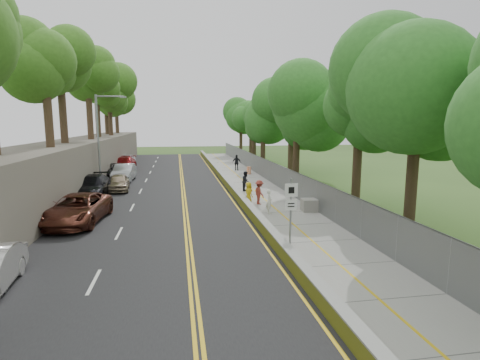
{
  "coord_description": "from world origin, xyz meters",
  "views": [
    {
      "loc": [
        -4.13,
        -19.43,
        5.72
      ],
      "look_at": [
        0.5,
        8.0,
        1.4
      ],
      "focal_mm": 28.0,
      "sensor_mm": 36.0,
      "label": 1
    }
  ],
  "objects_px": {
    "construction_barrel": "(249,170)",
    "concrete_block": "(311,205)",
    "streetlight": "(101,135)",
    "person_far": "(237,163)",
    "signpost": "(291,204)",
    "car_2": "(77,209)",
    "painter_0": "(249,193)"
  },
  "relations": [
    {
      "from": "construction_barrel",
      "to": "concrete_block",
      "type": "distance_m",
      "value": 17.64
    },
    {
      "from": "signpost",
      "to": "car_2",
      "type": "xyz_separation_m",
      "value": [
        -10.83,
        5.45,
        -1.11
      ]
    },
    {
      "from": "construction_barrel",
      "to": "concrete_block",
      "type": "relative_size",
      "value": 0.69
    },
    {
      "from": "car_2",
      "to": "person_far",
      "type": "bearing_deg",
      "value": 65.17
    },
    {
      "from": "construction_barrel",
      "to": "person_far",
      "type": "height_order",
      "value": "person_far"
    },
    {
      "from": "streetlight",
      "to": "person_far",
      "type": "distance_m",
      "value": 16.98
    },
    {
      "from": "painter_0",
      "to": "streetlight",
      "type": "bearing_deg",
      "value": 32.4
    },
    {
      "from": "car_2",
      "to": "person_far",
      "type": "relative_size",
      "value": 3.15
    },
    {
      "from": "streetlight",
      "to": "painter_0",
      "type": "distance_m",
      "value": 14.39
    },
    {
      "from": "signpost",
      "to": "concrete_block",
      "type": "height_order",
      "value": "signpost"
    },
    {
      "from": "streetlight",
      "to": "person_far",
      "type": "relative_size",
      "value": 4.31
    },
    {
      "from": "signpost",
      "to": "concrete_block",
      "type": "distance_m",
      "value": 6.99
    },
    {
      "from": "streetlight",
      "to": "car_2",
      "type": "height_order",
      "value": "streetlight"
    },
    {
      "from": "painter_0",
      "to": "person_far",
      "type": "relative_size",
      "value": 0.82
    },
    {
      "from": "construction_barrel",
      "to": "concrete_block",
      "type": "xyz_separation_m",
      "value": [
        0.66,
        -17.62,
        -0.02
      ]
    },
    {
      "from": "signpost",
      "to": "concrete_block",
      "type": "xyz_separation_m",
      "value": [
        3.23,
        6.02,
        -1.52
      ]
    },
    {
      "from": "concrete_block",
      "to": "car_2",
      "type": "xyz_separation_m",
      "value": [
        -14.05,
        -0.57,
        0.41
      ]
    },
    {
      "from": "streetlight",
      "to": "person_far",
      "type": "height_order",
      "value": "streetlight"
    },
    {
      "from": "streetlight",
      "to": "construction_barrel",
      "type": "height_order",
      "value": "streetlight"
    },
    {
      "from": "construction_barrel",
      "to": "car_2",
      "type": "xyz_separation_m",
      "value": [
        -13.39,
        -18.19,
        0.39
      ]
    },
    {
      "from": "car_2",
      "to": "painter_0",
      "type": "xyz_separation_m",
      "value": [
        10.53,
        3.4,
        -0.04
      ]
    },
    {
      "from": "streetlight",
      "to": "construction_barrel",
      "type": "xyz_separation_m",
      "value": [
        14.08,
        6.62,
        -4.18
      ]
    },
    {
      "from": "painter_0",
      "to": "signpost",
      "type": "bearing_deg",
      "value": 160.41
    },
    {
      "from": "concrete_block",
      "to": "car_2",
      "type": "relative_size",
      "value": 0.2
    },
    {
      "from": "construction_barrel",
      "to": "painter_0",
      "type": "xyz_separation_m",
      "value": [
        -2.86,
        -14.79,
        0.35
      ]
    },
    {
      "from": "streetlight",
      "to": "concrete_block",
      "type": "height_order",
      "value": "streetlight"
    },
    {
      "from": "car_2",
      "to": "concrete_block",
      "type": "bearing_deg",
      "value": 7.77
    },
    {
      "from": "concrete_block",
      "to": "person_far",
      "type": "bearing_deg",
      "value": 94.03
    },
    {
      "from": "car_2",
      "to": "construction_barrel",
      "type": "bearing_deg",
      "value": 59.11
    },
    {
      "from": "person_far",
      "to": "construction_barrel",
      "type": "bearing_deg",
      "value": 125.04
    },
    {
      "from": "streetlight",
      "to": "signpost",
      "type": "bearing_deg",
      "value": -55.92
    },
    {
      "from": "concrete_block",
      "to": "car_2",
      "type": "height_order",
      "value": "car_2"
    }
  ]
}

